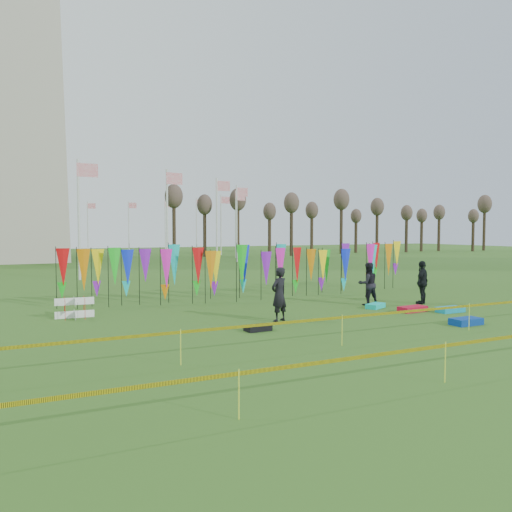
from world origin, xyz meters
name	(u,v)px	position (x,y,z in m)	size (l,w,h in m)	color
ground	(354,327)	(0.00, 0.00, 0.00)	(160.00, 160.00, 0.00)	#2D5317
banner_row	(261,265)	(0.28, 7.89, 1.64)	(18.64, 0.64, 2.52)	black
caution_tape_near	(392,314)	(-0.22, -2.18, 0.78)	(26.00, 0.02, 0.90)	#DACA04
caution_tape_far	(504,339)	(-0.22, -6.04, 0.78)	(26.00, 0.02, 0.90)	#DACA04
tree_line	(350,210)	(32.00, 44.00, 6.17)	(53.92, 1.92, 7.84)	#382A1C
box_kite	(75,308)	(-8.54, 5.84, 0.40)	(0.72, 0.72, 0.80)	red
person_left	(279,294)	(-1.87, 1.99, 0.99)	(0.72, 0.53, 1.98)	black
person_mid	(368,284)	(3.54, 3.74, 0.95)	(0.92, 0.57, 1.90)	black
person_right	(422,282)	(6.00, 3.01, 0.97)	(1.14, 0.65, 1.95)	black
kite_bag_turquoise	(375,306)	(3.30, 2.93, 0.10)	(0.99, 0.49, 0.20)	#0DCFC4
kite_bag_blue	(466,321)	(3.76, -1.44, 0.12)	(1.12, 0.59, 0.24)	#093698
kite_bag_red	(413,309)	(4.06, 1.53, 0.11)	(1.22, 0.56, 0.22)	red
kite_bag_black	(258,328)	(-3.31, 0.78, 0.10)	(0.84, 0.49, 0.19)	black
kite_bag_teal	(450,310)	(5.36, 0.77, 0.11)	(1.13, 0.54, 0.22)	#0E96C4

